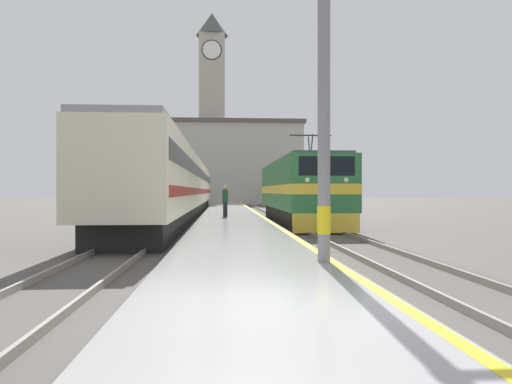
{
  "coord_description": "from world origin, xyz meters",
  "views": [
    {
      "loc": [
        -0.59,
        -6.93,
        1.8
      ],
      "look_at": [
        1.71,
        27.4,
        1.75
      ],
      "focal_mm": 35.0,
      "sensor_mm": 36.0,
      "label": 1
    }
  ],
  "objects_px": {
    "passenger_train": "(183,186)",
    "clock_tower": "(212,103)",
    "person_on_platform": "(225,200)",
    "catenary_mast": "(327,98)",
    "locomotive_train": "(299,191)"
  },
  "relations": [
    {
      "from": "person_on_platform",
      "to": "clock_tower",
      "type": "height_order",
      "value": "clock_tower"
    },
    {
      "from": "passenger_train",
      "to": "person_on_platform",
      "type": "distance_m",
      "value": 8.11
    },
    {
      "from": "locomotive_train",
      "to": "person_on_platform",
      "type": "relative_size",
      "value": 8.39
    },
    {
      "from": "catenary_mast",
      "to": "clock_tower",
      "type": "xyz_separation_m",
      "value": [
        -3.86,
        66.16,
        11.6
      ]
    },
    {
      "from": "passenger_train",
      "to": "locomotive_train",
      "type": "bearing_deg",
      "value": -52.54
    },
    {
      "from": "locomotive_train",
      "to": "passenger_train",
      "type": "distance_m",
      "value": 11.8
    },
    {
      "from": "passenger_train",
      "to": "catenary_mast",
      "type": "relative_size",
      "value": 6.61
    },
    {
      "from": "passenger_train",
      "to": "person_on_platform",
      "type": "relative_size",
      "value": 25.74
    },
    {
      "from": "passenger_train",
      "to": "clock_tower",
      "type": "bearing_deg",
      "value": 88.1
    },
    {
      "from": "catenary_mast",
      "to": "person_on_platform",
      "type": "xyz_separation_m",
      "value": [
        -2.08,
        19.01,
        -2.54
      ]
    },
    {
      "from": "passenger_train",
      "to": "catenary_mast",
      "type": "bearing_deg",
      "value": -78.93
    },
    {
      "from": "locomotive_train",
      "to": "catenary_mast",
      "type": "xyz_separation_m",
      "value": [
        -2.0,
        -17.08,
        1.97
      ]
    },
    {
      "from": "person_on_platform",
      "to": "passenger_train",
      "type": "bearing_deg",
      "value": 112.6
    },
    {
      "from": "passenger_train",
      "to": "clock_tower",
      "type": "height_order",
      "value": "clock_tower"
    },
    {
      "from": "passenger_train",
      "to": "person_on_platform",
      "type": "bearing_deg",
      "value": -67.4
    }
  ]
}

